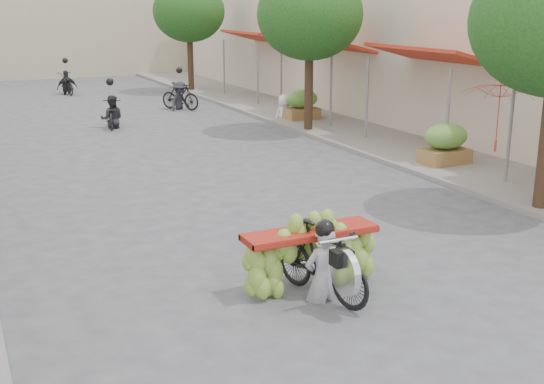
{
  "coord_description": "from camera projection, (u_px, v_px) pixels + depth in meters",
  "views": [
    {
      "loc": [
        -5.26,
        -5.73,
        4.12
      ],
      "look_at": [
        -0.59,
        4.15,
        1.1
      ],
      "focal_mm": 45.0,
      "sensor_mm": 36.0,
      "label": 1
    }
  ],
  "objects": [
    {
      "name": "ground",
      "position": [
        462.0,
        356.0,
        8.26
      ],
      "size": [
        120.0,
        120.0,
        0.0
      ],
      "primitive_type": "plane",
      "color": "#545559",
      "rests_on": "ground"
    },
    {
      "name": "sidewalk_right",
      "position": [
        334.0,
        123.0,
        24.2
      ],
      "size": [
        4.0,
        60.0,
        0.12
      ],
      "primitive_type": "cube",
      "color": "gray",
      "rests_on": "ground"
    },
    {
      "name": "shophouse_row_right",
      "position": [
        470.0,
        36.0,
        24.6
      ],
      "size": [
        9.77,
        40.0,
        6.0
      ],
      "color": "beige",
      "rests_on": "ground"
    },
    {
      "name": "far_building",
      "position": [
        38.0,
        15.0,
        40.45
      ],
      "size": [
        20.0,
        6.0,
        7.0
      ],
      "primitive_type": "cube",
      "color": "#BAAD93",
      "rests_on": "ground"
    },
    {
      "name": "street_tree_mid",
      "position": [
        310.0,
        15.0,
        21.68
      ],
      "size": [
        3.4,
        3.4,
        5.25
      ],
      "color": "#3A2719",
      "rests_on": "ground"
    },
    {
      "name": "street_tree_far",
      "position": [
        189.0,
        12.0,
        32.14
      ],
      "size": [
        3.4,
        3.4,
        5.25
      ],
      "color": "#3A2719",
      "rests_on": "ground"
    },
    {
      "name": "produce_crate_mid",
      "position": [
        446.0,
        141.0,
        17.6
      ],
      "size": [
        1.2,
        0.88,
        1.16
      ],
      "color": "olive",
      "rests_on": "ground"
    },
    {
      "name": "produce_crate_far",
      "position": [
        302.0,
        102.0,
        24.57
      ],
      "size": [
        1.2,
        0.88,
        1.16
      ],
      "color": "olive",
      "rests_on": "ground"
    },
    {
      "name": "banana_motorbike",
      "position": [
        318.0,
        250.0,
        9.85
      ],
      "size": [
        2.2,
        1.97,
        2.01
      ],
      "color": "black",
      "rests_on": "ground"
    },
    {
      "name": "market_umbrella",
      "position": [
        502.0,
        81.0,
        15.52
      ],
      "size": [
        2.43,
        2.43,
        1.66
      ],
      "rotation": [
        0.0,
        0.0,
        -0.43
      ],
      "color": "red",
      "rests_on": "ground"
    },
    {
      "name": "pedestrian",
      "position": [
        285.0,
        94.0,
        24.76
      ],
      "size": [
        0.87,
        0.56,
        1.69
      ],
      "rotation": [
        0.0,
        0.0,
        3.21
      ],
      "color": "white",
      "rests_on": "ground"
    },
    {
      "name": "bg_motorbike_a",
      "position": [
        111.0,
        106.0,
        23.3
      ],
      "size": [
        1.02,
        1.72,
        1.95
      ],
      "color": "black",
      "rests_on": "ground"
    },
    {
      "name": "bg_motorbike_b",
      "position": [
        180.0,
        89.0,
        27.36
      ],
      "size": [
        1.48,
        1.83,
        1.95
      ],
      "color": "black",
      "rests_on": "ground"
    },
    {
      "name": "bg_motorbike_c",
      "position": [
        66.0,
        78.0,
        32.05
      ],
      "size": [
        1.01,
        1.8,
        1.95
      ],
      "color": "black",
      "rests_on": "ground"
    }
  ]
}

